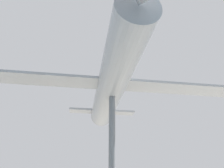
% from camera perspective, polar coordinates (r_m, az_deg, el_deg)
% --- Properties ---
extents(support_pylon_central, '(0.42, 0.42, 7.36)m').
position_cam_1_polar(support_pylon_central, '(13.69, -0.00, -17.86)').
color(support_pylon_central, slate).
rests_on(support_pylon_central, ground_plane).
extents(suspended_airplane, '(18.77, 15.88, 3.29)m').
position_cam_1_polar(suspended_airplane, '(14.85, 0.17, 0.55)').
color(suspended_airplane, '#93999E').
rests_on(suspended_airplane, support_pylon_central).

